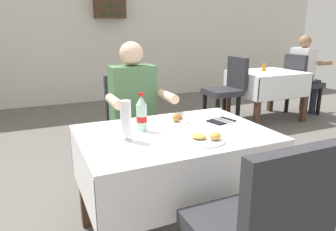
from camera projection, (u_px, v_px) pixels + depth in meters
The scene contains 17 objects.
ground_plane at pixel (188, 226), 2.22m from camera, with size 11.00×11.00×0.00m, color #66605B.
back_wall at pixel (78, 20), 5.62m from camera, with size 11.00×0.12×3.00m, color silver.
main_dining_table at pixel (174, 157), 1.98m from camera, with size 1.16×0.82×0.74m.
chair_far_diner_seat at pixel (135, 125), 2.69m from camera, with size 0.44×0.50×0.97m.
chair_near_camera_side at pixel (257, 230), 1.28m from camera, with size 0.44×0.50×0.97m.
seated_diner_far at pixel (135, 111), 2.54m from camera, with size 0.50×0.46×1.26m.
plate_near_camera at pixel (204, 138), 1.78m from camera, with size 0.26×0.26×0.06m.
plate_far_diner at pixel (173, 119), 2.15m from camera, with size 0.24×0.24×0.07m.
beer_glass_left at pixel (126, 121), 1.76m from camera, with size 0.07×0.07×0.23m.
cola_bottle_primary at pixel (142, 114), 1.93m from camera, with size 0.07×0.07×0.24m.
napkin_cutlery_set at pixel (221, 121), 2.15m from camera, with size 0.20×0.20×0.01m.
background_dining_table at pixel (266, 84), 4.71m from camera, with size 0.99×0.82×0.74m.
background_chair_left at pixel (227, 87), 4.43m from camera, with size 0.50×0.44×0.97m.
background_chair_right at pixel (301, 81), 4.99m from camera, with size 0.50×0.44×0.97m.
background_patron at pixel (304, 71), 4.96m from camera, with size 0.46×0.50×1.26m.
background_table_tumbler at pixel (264, 67), 4.71m from camera, with size 0.06×0.06×0.11m, color #C68928.
wall_bottle_rack at pixel (110, 6), 5.63m from camera, with size 0.56×0.21×0.42m.
Camera 1 is at (-0.92, -1.70, 1.36)m, focal length 33.39 mm.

